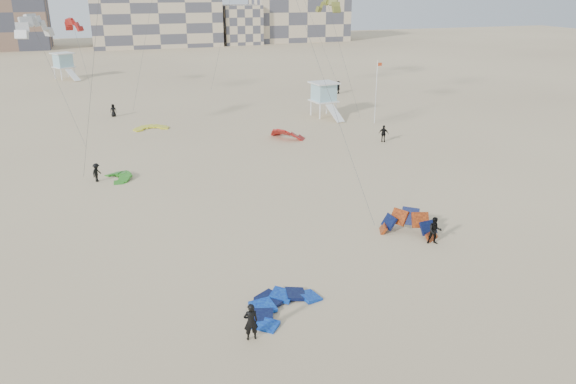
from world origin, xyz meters
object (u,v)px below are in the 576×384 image
object	(u,v)px
kite_ground_blue	(282,308)
lifeguard_tower_near	(324,100)
kite_ground_orange	(407,234)
kitesurfer_main	(251,322)

from	to	relation	value
kite_ground_blue	lifeguard_tower_near	distance (m)	44.09
kite_ground_orange	kitesurfer_main	world-z (taller)	kitesurfer_main
kite_ground_blue	kite_ground_orange	world-z (taller)	kite_ground_orange
kite_ground_blue	lifeguard_tower_near	bearing A→B (deg)	33.65
lifeguard_tower_near	kitesurfer_main	bearing A→B (deg)	-124.20
lifeguard_tower_near	kite_ground_blue	bearing A→B (deg)	-122.82
kite_ground_orange	kitesurfer_main	bearing A→B (deg)	-107.59
kite_ground_blue	kitesurfer_main	size ratio (longest dim) A/B	2.21
kite_ground_blue	kite_ground_orange	distance (m)	12.17
kite_ground_orange	lifeguard_tower_near	xyz separation A→B (m)	(7.67, 34.10, 2.08)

